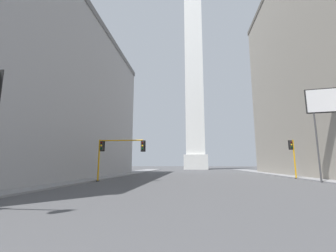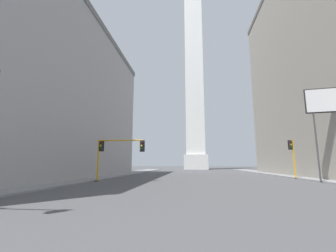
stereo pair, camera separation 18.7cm
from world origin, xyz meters
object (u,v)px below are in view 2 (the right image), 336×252
Objects in this scene: billboard_sign at (327,105)px; traffic_light_mid_right at (292,153)px; traffic_light_mid_left at (115,149)px; obelisk at (194,72)px.

traffic_light_mid_right is at bearing 100.94° from billboard_sign.
traffic_light_mid_left is at bearing -162.08° from traffic_light_mid_right.
obelisk is 67.76m from billboard_sign.
obelisk is at bearing 103.41° from traffic_light_mid_right.
billboard_sign reaches higher than traffic_light_mid_right.
traffic_light_mid_left is at bearing -178.62° from billboard_sign.
obelisk is 7.58× the size of billboard_sign.
traffic_light_mid_left is at bearing -99.82° from obelisk.
traffic_light_mid_left is (-10.35, -59.82, -34.66)m from obelisk.
billboard_sign reaches higher than traffic_light_mid_left.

